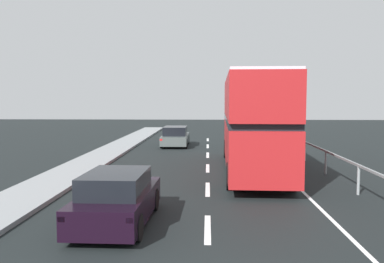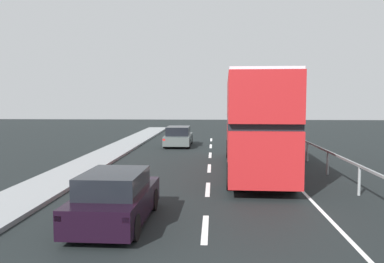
{
  "view_description": "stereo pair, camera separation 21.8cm",
  "coord_description": "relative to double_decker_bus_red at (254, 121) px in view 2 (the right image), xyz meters",
  "views": [
    {
      "loc": [
        -0.01,
        -4.82,
        3.29
      ],
      "look_at": [
        -0.56,
        9.27,
        2.15
      ],
      "focal_mm": 37.51,
      "sensor_mm": 36.0,
      "label": 1
    },
    {
      "loc": [
        0.21,
        -4.81,
        3.29
      ],
      "look_at": [
        -0.56,
        9.27,
        2.15
      ],
      "focal_mm": 37.51,
      "sensor_mm": 36.0,
      "label": 2
    }
  ],
  "objects": [
    {
      "name": "hatchback_car_near",
      "position": [
        -4.43,
        -8.06,
        -1.64
      ],
      "size": [
        1.8,
        4.05,
        1.41
      ],
      "rotation": [
        0.0,
        0.0,
        -0.02
      ],
      "color": "black",
      "rests_on": "ground"
    },
    {
      "name": "double_decker_bus_red",
      "position": [
        0.0,
        0.0,
        0.0
      ],
      "size": [
        2.77,
        11.15,
        4.34
      ],
      "rotation": [
        0.0,
        0.0,
        -0.03
      ],
      "color": "#AB1C1E",
      "rests_on": "ground"
    },
    {
      "name": "lane_paint_markings",
      "position": [
        -0.01,
        -5.16,
        -2.32
      ],
      "size": [
        3.54,
        46.0,
        0.01
      ],
      "color": "silver",
      "rests_on": "ground"
    },
    {
      "name": "bridge_side_railing",
      "position": [
        3.14,
        -4.53,
        -1.45
      ],
      "size": [
        0.1,
        42.0,
        1.06
      ],
      "color": "gray",
      "rests_on": "ground"
    },
    {
      "name": "sedan_car_ahead",
      "position": [
        -4.32,
        9.67,
        -1.66
      ],
      "size": [
        1.81,
        4.2,
        1.39
      ],
      "rotation": [
        0.0,
        0.0,
        0.0
      ],
      "color": "#485251",
      "rests_on": "ground"
    }
  ]
}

